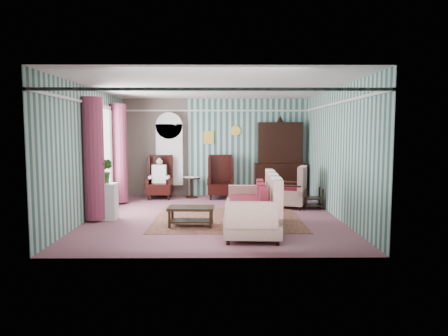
{
  "coord_description": "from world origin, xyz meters",
  "views": [
    {
      "loc": [
        0.16,
        -8.95,
        1.92
      ],
      "look_at": [
        0.24,
        0.6,
        1.05
      ],
      "focal_mm": 32.0,
      "sensor_mm": 36.0,
      "label": 1
    }
  ],
  "objects_px": {
    "dresser_hutch": "(280,157)",
    "nest_table": "(313,198)",
    "sofa": "(251,205)",
    "floral_armchair": "(289,186)",
    "round_side_table": "(191,188)",
    "wingback_right": "(220,177)",
    "plant_stand": "(104,202)",
    "bookcase": "(170,159)",
    "coffee_table": "(191,217)",
    "wingback_left": "(160,177)",
    "seated_woman": "(160,178)"
  },
  "relations": [
    {
      "from": "coffee_table",
      "to": "plant_stand",
      "type": "bearing_deg",
      "value": 161.48
    },
    {
      "from": "seated_woman",
      "to": "floral_armchair",
      "type": "xyz_separation_m",
      "value": [
        3.5,
        -1.36,
        -0.04
      ]
    },
    {
      "from": "round_side_table",
      "to": "wingback_right",
      "type": "bearing_deg",
      "value": -10.01
    },
    {
      "from": "bookcase",
      "to": "wingback_right",
      "type": "xyz_separation_m",
      "value": [
        1.5,
        -0.39,
        -0.5
      ]
    },
    {
      "from": "seated_woman",
      "to": "plant_stand",
      "type": "bearing_deg",
      "value": -106.22
    },
    {
      "from": "dresser_hutch",
      "to": "nest_table",
      "type": "xyz_separation_m",
      "value": [
        0.57,
        -1.82,
        -0.91
      ]
    },
    {
      "from": "wingback_right",
      "to": "floral_armchair",
      "type": "bearing_deg",
      "value": -37.82
    },
    {
      "from": "floral_armchair",
      "to": "coffee_table",
      "type": "distance_m",
      "value": 3.13
    },
    {
      "from": "sofa",
      "to": "floral_armchair",
      "type": "distance_m",
      "value": 2.67
    },
    {
      "from": "round_side_table",
      "to": "nest_table",
      "type": "bearing_deg",
      "value": -28.2
    },
    {
      "from": "bookcase",
      "to": "seated_woman",
      "type": "relative_size",
      "value": 1.9
    },
    {
      "from": "wingback_left",
      "to": "sofa",
      "type": "distance_m",
      "value": 4.44
    },
    {
      "from": "wingback_right",
      "to": "dresser_hutch",
      "type": "bearing_deg",
      "value": 8.77
    },
    {
      "from": "round_side_table",
      "to": "floral_armchair",
      "type": "xyz_separation_m",
      "value": [
        2.6,
        -1.51,
        0.25
      ]
    },
    {
      "from": "round_side_table",
      "to": "bookcase",
      "type": "bearing_deg",
      "value": 159.73
    },
    {
      "from": "dresser_hutch",
      "to": "floral_armchair",
      "type": "relative_size",
      "value": 2.16
    },
    {
      "from": "dresser_hutch",
      "to": "round_side_table",
      "type": "distance_m",
      "value": 2.75
    },
    {
      "from": "bookcase",
      "to": "sofa",
      "type": "relative_size",
      "value": 0.99
    },
    {
      "from": "wingback_right",
      "to": "coffee_table",
      "type": "relative_size",
      "value": 1.34
    },
    {
      "from": "seated_woman",
      "to": "nest_table",
      "type": "xyz_separation_m",
      "value": [
        4.07,
        -1.55,
        -0.32
      ]
    },
    {
      "from": "bookcase",
      "to": "coffee_table",
      "type": "height_order",
      "value": "bookcase"
    },
    {
      "from": "round_side_table",
      "to": "sofa",
      "type": "distance_m",
      "value": 4.18
    },
    {
      "from": "round_side_table",
      "to": "sofa",
      "type": "xyz_separation_m",
      "value": [
        1.45,
        -3.92,
        0.2
      ]
    },
    {
      "from": "dresser_hutch",
      "to": "round_side_table",
      "type": "relative_size",
      "value": 3.93
    },
    {
      "from": "plant_stand",
      "to": "coffee_table",
      "type": "height_order",
      "value": "plant_stand"
    },
    {
      "from": "dresser_hutch",
      "to": "nest_table",
      "type": "relative_size",
      "value": 4.37
    },
    {
      "from": "wingback_left",
      "to": "nest_table",
      "type": "distance_m",
      "value": 4.37
    },
    {
      "from": "bookcase",
      "to": "round_side_table",
      "type": "distance_m",
      "value": 1.07
    },
    {
      "from": "plant_stand",
      "to": "round_side_table",
      "type": "bearing_deg",
      "value": 59.62
    },
    {
      "from": "nest_table",
      "to": "coffee_table",
      "type": "bearing_deg",
      "value": -147.55
    },
    {
      "from": "bookcase",
      "to": "nest_table",
      "type": "distance_m",
      "value": 4.37
    },
    {
      "from": "wingback_left",
      "to": "plant_stand",
      "type": "distance_m",
      "value": 2.87
    },
    {
      "from": "wingback_left",
      "to": "coffee_table",
      "type": "bearing_deg",
      "value": -71.28
    },
    {
      "from": "round_side_table",
      "to": "plant_stand",
      "type": "distance_m",
      "value": 3.36
    },
    {
      "from": "dresser_hutch",
      "to": "sofa",
      "type": "height_order",
      "value": "dresser_hutch"
    },
    {
      "from": "bookcase",
      "to": "dresser_hutch",
      "type": "xyz_separation_m",
      "value": [
        3.25,
        -0.12,
        0.06
      ]
    },
    {
      "from": "bookcase",
      "to": "plant_stand",
      "type": "relative_size",
      "value": 2.8
    },
    {
      "from": "dresser_hutch",
      "to": "round_side_table",
      "type": "xyz_separation_m",
      "value": [
        -2.6,
        -0.12,
        -0.88
      ]
    },
    {
      "from": "wingback_left",
      "to": "sofa",
      "type": "height_order",
      "value": "wingback_left"
    },
    {
      "from": "wingback_left",
      "to": "round_side_table",
      "type": "distance_m",
      "value": 0.97
    },
    {
      "from": "wingback_right",
      "to": "coffee_table",
      "type": "bearing_deg",
      "value": -99.94
    },
    {
      "from": "floral_armchair",
      "to": "coffee_table",
      "type": "height_order",
      "value": "floral_armchair"
    },
    {
      "from": "wingback_left",
      "to": "sofa",
      "type": "bearing_deg",
      "value": -58.09
    },
    {
      "from": "wingback_right",
      "to": "sofa",
      "type": "bearing_deg",
      "value": -81.0
    },
    {
      "from": "wingback_left",
      "to": "nest_table",
      "type": "bearing_deg",
      "value": -20.85
    },
    {
      "from": "bookcase",
      "to": "wingback_left",
      "type": "bearing_deg",
      "value": -122.66
    },
    {
      "from": "coffee_table",
      "to": "round_side_table",
      "type": "bearing_deg",
      "value": 94.08
    },
    {
      "from": "wingback_right",
      "to": "seated_woman",
      "type": "xyz_separation_m",
      "value": [
        -1.75,
        0.0,
        -0.04
      ]
    },
    {
      "from": "wingback_left",
      "to": "coffee_table",
      "type": "relative_size",
      "value": 1.34
    },
    {
      "from": "seated_woman",
      "to": "bookcase",
      "type": "bearing_deg",
      "value": 57.34
    }
  ]
}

